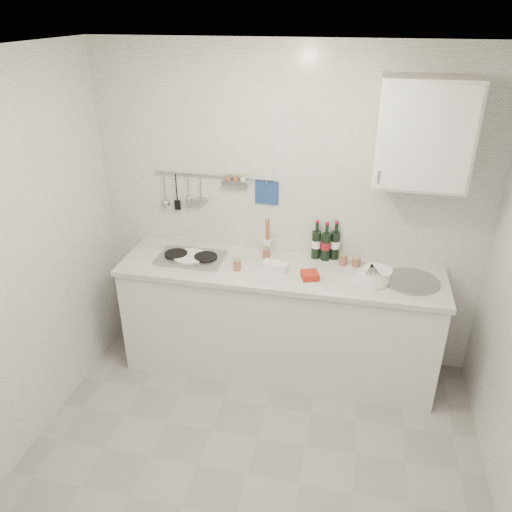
{
  "coord_description": "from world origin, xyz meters",
  "views": [
    {
      "loc": [
        0.52,
        -2.16,
        2.69
      ],
      "look_at": [
        -0.14,
        0.9,
        1.11
      ],
      "focal_mm": 35.0,
      "sensor_mm": 36.0,
      "label": 1
    }
  ],
  "objects": [
    {
      "name": "floor",
      "position": [
        0.0,
        0.0,
        0.0
      ],
      "size": [
        3.0,
        3.0,
        0.0
      ],
      "primitive_type": "plane",
      "color": "gray",
      "rests_on": "ground"
    },
    {
      "name": "ceiling",
      "position": [
        0.0,
        0.0,
        2.5
      ],
      "size": [
        3.0,
        3.0,
        0.0
      ],
      "primitive_type": "plane",
      "rotation": [
        3.14,
        0.0,
        0.0
      ],
      "color": "silver",
      "rests_on": "back_wall"
    },
    {
      "name": "back_wall",
      "position": [
        0.0,
        1.4,
        1.25
      ],
      "size": [
        3.0,
        0.02,
        2.5
      ],
      "primitive_type": "cube",
      "color": "silver",
      "rests_on": "floor"
    },
    {
      "name": "counter",
      "position": [
        0.01,
        1.1,
        0.43
      ],
      "size": [
        2.44,
        0.64,
        0.96
      ],
      "color": "silver",
      "rests_on": "floor"
    },
    {
      "name": "wall_rail",
      "position": [
        -0.6,
        1.37,
        1.43
      ],
      "size": [
        0.98,
        0.09,
        0.34
      ],
      "color": "#93969B",
      "rests_on": "back_wall"
    },
    {
      "name": "wall_cabinet",
      "position": [
        0.9,
        1.22,
        1.95
      ],
      "size": [
        0.6,
        0.38,
        0.7
      ],
      "color": "silver",
      "rests_on": "back_wall"
    },
    {
      "name": "plate_stack_hob",
      "position": [
        -0.71,
        1.09,
        0.94
      ],
      "size": [
        0.28,
        0.27,
        0.04
      ],
      "rotation": [
        0.0,
        0.0,
        0.35
      ],
      "color": "#5357BE",
      "rests_on": "counter"
    },
    {
      "name": "plate_stack_sink",
      "position": [
        0.69,
        1.05,
        0.97
      ],
      "size": [
        0.26,
        0.25,
        0.1
      ],
      "rotation": [
        0.0,
        0.0,
        0.09
      ],
      "color": "white",
      "rests_on": "counter"
    },
    {
      "name": "wine_bottles",
      "position": [
        0.31,
        1.34,
        1.07
      ],
      "size": [
        0.22,
        0.11,
        0.31
      ],
      "rotation": [
        0.0,
        0.0,
        0.13
      ],
      "color": "black",
      "rests_on": "counter"
    },
    {
      "name": "butter_dish",
      "position": [
        -0.03,
        1.08,
        0.95
      ],
      "size": [
        0.21,
        0.13,
        0.06
      ],
      "primitive_type": "cube",
      "rotation": [
        0.0,
        0.0,
        -0.18
      ],
      "color": "white",
      "rests_on": "counter"
    },
    {
      "name": "strawberry_punnet",
      "position": [
        0.24,
        1.0,
        0.94
      ],
      "size": [
        0.15,
        0.15,
        0.05
      ],
      "primitive_type": "cube",
      "rotation": [
        0.0,
        0.0,
        0.33
      ],
      "color": "red",
      "rests_on": "counter"
    },
    {
      "name": "utensil_crock",
      "position": [
        -0.15,
        1.35,
        0.99
      ],
      "size": [
        0.07,
        0.07,
        0.29
      ],
      "rotation": [
        0.0,
        0.0,
        0.15
      ],
      "color": "white",
      "rests_on": "counter"
    },
    {
      "name": "jar_a",
      "position": [
        -0.13,
        1.26,
        0.96
      ],
      "size": [
        0.06,
        0.06,
        0.09
      ],
      "rotation": [
        0.0,
        0.0,
        -0.1
      ],
      "color": "brown",
      "rests_on": "counter"
    },
    {
      "name": "jar_b",
      "position": [
        0.56,
        1.26,
        0.96
      ],
      "size": [
        0.07,
        0.07,
        0.08
      ],
      "rotation": [
        0.0,
        0.0,
        0.38
      ],
      "color": "brown",
      "rests_on": "counter"
    },
    {
      "name": "jar_c",
      "position": [
        0.46,
        1.27,
        0.97
      ],
      "size": [
        0.07,
        0.07,
        0.09
      ],
      "rotation": [
        0.0,
        0.0,
        0.27
      ],
      "color": "brown",
      "rests_on": "counter"
    },
    {
      "name": "jar_d",
      "position": [
        -0.31,
        1.01,
        0.97
      ],
      "size": [
        0.06,
        0.06,
        0.09
      ],
      "rotation": [
        0.0,
        0.0,
        0.11
      ],
      "color": "brown",
      "rests_on": "counter"
    }
  ]
}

